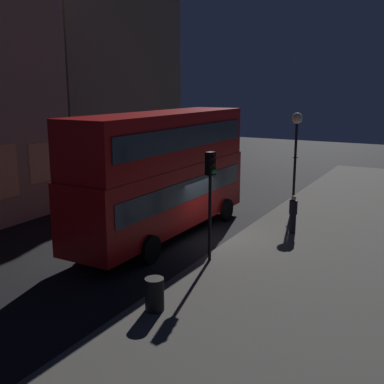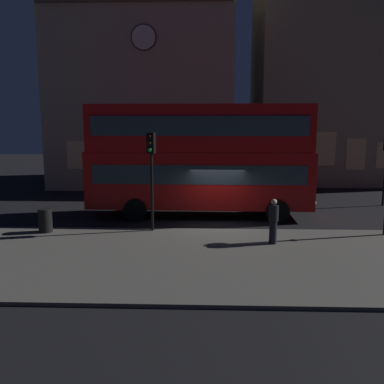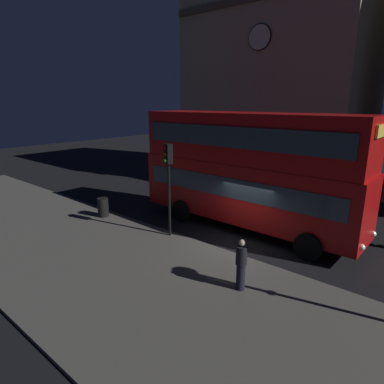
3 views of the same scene
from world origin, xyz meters
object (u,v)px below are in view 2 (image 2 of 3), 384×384
Objects in this scene: double_decker_bus at (199,155)px; litter_bin at (45,220)px; pedestrian at (273,221)px; traffic_light_near_kerb at (151,161)px.

double_decker_bus reaches higher than litter_bin.
double_decker_bus is 6.41× the size of pedestrian.
traffic_light_near_kerb is 5.52m from pedestrian.
traffic_light_near_kerb is at bearing -120.08° from double_decker_bus.
pedestrian is at bearing -58.99° from double_decker_bus.
double_decker_bus is at bearing 171.65° from pedestrian.
pedestrian reaches higher than litter_bin.
double_decker_bus is 6.09m from pedestrian.
litter_bin is (-6.37, -3.61, -2.46)m from double_decker_bus.
double_decker_bus is 7.72m from litter_bin.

